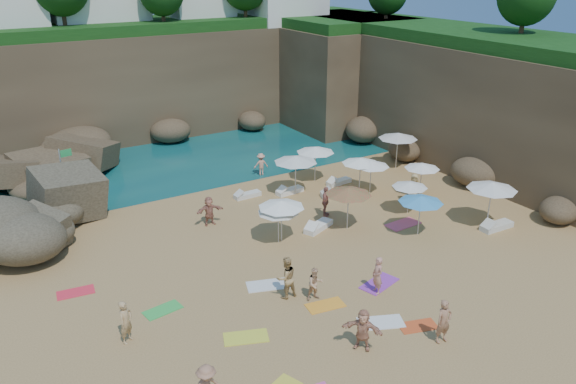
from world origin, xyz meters
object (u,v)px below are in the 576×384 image
parasol_0 (315,149)px  person_stand_0 (126,322)px  lounger_0 (247,195)px  person_stand_4 (414,189)px  rock_outcrop (34,240)px  parasol_2 (361,161)px  person_stand_5 (209,211)px  person_stand_2 (261,164)px  person_stand_3 (326,201)px  flag_pole (64,171)px  person_stand_1 (286,278)px  person_stand_6 (377,276)px  parasol_1 (296,159)px

parasol_0 → person_stand_0: 18.22m
lounger_0 → person_stand_4: person_stand_4 is taller
rock_outcrop → parasol_0: bearing=-1.2°
parasol_2 → person_stand_5: size_ratio=1.43×
person_stand_2 → person_stand_3: (-0.01, -7.43, 0.10)m
flag_pole → parasol_2: 17.01m
parasol_2 → person_stand_5: bearing=177.7°
parasol_0 → parasol_2: bearing=-65.4°
lounger_0 → person_stand_0: 14.21m
person_stand_0 → person_stand_3: size_ratio=1.01×
person_stand_3 → person_stand_5: 6.35m
parasol_2 → person_stand_1: (-9.84, -7.72, -1.05)m
rock_outcrop → person_stand_3: person_stand_3 is taller
person_stand_6 → person_stand_1: bearing=-106.0°
rock_outcrop → lounger_0: bearing=-2.7°
parasol_2 → flag_pole: bearing=157.5°
parasol_2 → person_stand_3: size_ratio=1.34×
parasol_1 → person_stand_5: parasol_1 is taller
lounger_0 → person_stand_4: bearing=-38.9°
parasol_0 → person_stand_4: 6.75m
flag_pole → person_stand_1: flag_pole is taller
parasol_0 → person_stand_6: size_ratio=1.44×
parasol_1 → parasol_2: 3.96m
person_stand_1 → person_stand_5: (0.09, 8.11, -0.13)m
rock_outcrop → person_stand_6: person_stand_6 is taller
parasol_1 → person_stand_5: 6.43m
person_stand_2 → person_stand_4: bearing=132.8°
parasol_0 → person_stand_3: size_ratio=1.42×
person_stand_2 → person_stand_3: 7.43m
flag_pole → lounger_0: flag_pole is taller
rock_outcrop → person_stand_6: 17.32m
flag_pole → person_stand_2: 12.04m
person_stand_6 → flag_pole: bearing=-139.2°
flag_pole → parasol_0: size_ratio=1.48×
rock_outcrop → person_stand_4: (19.61, -6.39, 0.92)m
flag_pole → parasol_1: bearing=-22.0°
person_stand_4 → flag_pole: bearing=-160.4°
person_stand_2 → person_stand_1: bearing=77.1°
flag_pole → parasol_2: flag_pole is taller
rock_outcrop → person_stand_0: person_stand_0 is taller
flag_pole → parasol_2: bearing=-22.5°
rock_outcrop → person_stand_5: 8.90m
person_stand_1 → flag_pole: bearing=-68.3°
flag_pole → person_stand_3: flag_pole is taller
person_stand_3 → person_stand_6: bearing=-154.5°
person_stand_0 → person_stand_4: 18.36m
lounger_0 → rock_outcrop: bearing=175.2°
rock_outcrop → parasol_1: bearing=-6.5°
person_stand_2 → person_stand_5: person_stand_5 is taller
parasol_1 → person_stand_2: 4.24m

